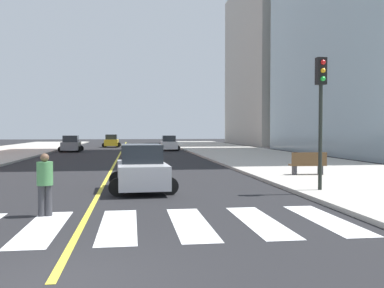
# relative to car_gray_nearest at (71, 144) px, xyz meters

# --- Properties ---
(ground_plane) EXTENTS (220.00, 220.00, 0.00)m
(ground_plane) POSITION_rel_car_gray_nearest_xyz_m (5.45, -42.06, -0.84)
(ground_plane) COLOR black
(sidewalk_kerb_east) EXTENTS (10.00, 120.00, 0.15)m
(sidewalk_kerb_east) POSITION_rel_car_gray_nearest_xyz_m (17.65, -22.06, -0.76)
(sidewalk_kerb_east) COLOR #B2ADA3
(sidewalk_kerb_east) RESTS_ON ground
(crosswalk_paint) EXTENTS (13.50, 4.00, 0.01)m
(crosswalk_paint) POSITION_rel_car_gray_nearest_xyz_m (5.45, -38.06, -0.83)
(crosswalk_paint) COLOR silver
(crosswalk_paint) RESTS_ON ground
(lane_divider_paint) EXTENTS (0.16, 80.00, 0.01)m
(lane_divider_paint) POSITION_rel_car_gray_nearest_xyz_m (5.45, -2.06, -0.83)
(lane_divider_paint) COLOR yellow
(lane_divider_paint) RESTS_ON ground
(parking_garage_concrete) EXTENTS (18.00, 24.00, 26.45)m
(parking_garage_concrete) POSITION_rel_car_gray_nearest_xyz_m (33.28, 20.73, 12.39)
(parking_garage_concrete) COLOR #B2ADA3
(parking_garage_concrete) RESTS_ON ground
(car_gray_nearest) EXTENTS (2.57, 4.05, 1.79)m
(car_gray_nearest) POSITION_rel_car_gray_nearest_xyz_m (0.00, 0.00, 0.00)
(car_gray_nearest) COLOR slate
(car_gray_nearest) RESTS_ON ground
(car_yellow_second) EXTENTS (2.51, 4.00, 1.78)m
(car_yellow_second) POSITION_rel_car_gray_nearest_xyz_m (3.79, 12.41, -0.00)
(car_yellow_second) COLOR gold
(car_yellow_second) RESTS_ON ground
(car_white_third) EXTENTS (2.47, 3.93, 1.75)m
(car_white_third) POSITION_rel_car_gray_nearest_xyz_m (10.88, 1.49, -0.02)
(car_white_third) COLOR silver
(car_white_third) RESTS_ON ground
(car_silver_fourth) EXTENTS (2.63, 4.11, 1.81)m
(car_silver_fourth) POSITION_rel_car_gray_nearest_xyz_m (7.04, -31.86, 0.01)
(car_silver_fourth) COLOR #B7B7BC
(car_silver_fourth) RESTS_ON ground
(traffic_light_near_corner) EXTENTS (0.36, 0.41, 4.89)m
(traffic_light_near_corner) POSITION_rel_car_gray_nearest_xyz_m (13.60, -33.62, 2.75)
(traffic_light_near_corner) COLOR black
(traffic_light_near_corner) RESTS_ON sidewalk_kerb_east
(park_bench) EXTENTS (1.81, 0.60, 1.12)m
(park_bench) POSITION_rel_car_gray_nearest_xyz_m (15.36, -28.31, -0.15)
(park_bench) COLOR brown
(park_bench) RESTS_ON sidewalk_kerb_east
(pedestrian_crossing) EXTENTS (0.43, 0.43, 1.73)m
(pedestrian_crossing) POSITION_rel_car_gray_nearest_xyz_m (4.32, -36.58, 0.12)
(pedestrian_crossing) COLOR #38383D
(pedestrian_crossing) RESTS_ON ground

